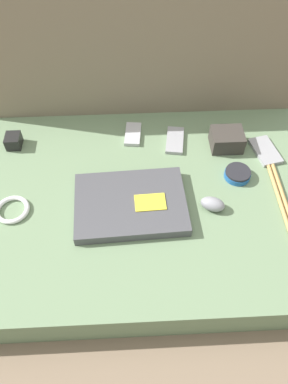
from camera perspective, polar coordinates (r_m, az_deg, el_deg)
ground_plane at (r=1.23m, az=0.00°, el=-3.84°), size 8.00×8.00×0.00m
couch_seat at (r=1.19m, az=0.00°, el=-2.29°), size 1.11×0.77×0.11m
couch_backrest at (r=1.39m, az=-1.04°, el=19.52°), size 1.11×0.20×0.54m
laptop at (r=1.10m, az=-2.05°, el=-1.82°), size 0.34×0.25×0.03m
computer_mouse at (r=1.12m, az=10.42°, el=-1.82°), size 0.08×0.07×0.04m
speaker_puck at (r=1.22m, az=14.07°, el=2.69°), size 0.08×0.08×0.03m
phone_silver at (r=1.32m, az=-1.71°, el=8.81°), size 0.06×0.11×0.01m
phone_black at (r=1.30m, az=4.73°, el=7.85°), size 0.08×0.13×0.01m
phone_small at (r=1.32m, az=17.99°, el=5.99°), size 0.10×0.14×0.01m
camera_pouch at (r=1.29m, az=12.50°, el=7.82°), size 0.11×0.09×0.06m
charger_brick at (r=1.34m, az=-19.27°, el=7.37°), size 0.05×0.06×0.04m
cable_coil at (r=1.17m, az=-19.42°, el=-2.55°), size 0.10×0.10×0.01m
drumstick_pair at (r=1.23m, az=19.70°, el=0.73°), size 0.03×0.39×0.01m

